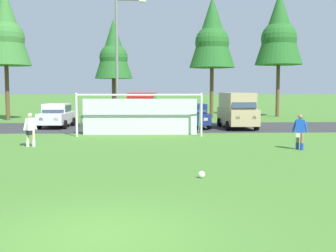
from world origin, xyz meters
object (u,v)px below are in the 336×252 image
(soccer_ball, at_px, (202,175))
(player_defender_far, at_px, (30,130))
(parked_car_slot_center_right, at_px, (237,109))
(soccer_goal, at_px, (140,114))
(player_striker_near, at_px, (300,132))
(parked_car_slot_center_left, at_px, (142,109))
(parked_car_slot_center, at_px, (194,116))
(parked_car_slot_far_left, at_px, (57,115))
(street_lamp, at_px, (119,64))
(parked_car_slot_left, at_px, (102,115))

(soccer_ball, distance_m, player_defender_far, 10.66)
(player_defender_far, relative_size, parked_car_slot_center_right, 0.34)
(soccer_goal, xyz_separation_m, player_striker_near, (7.54, -6.50, -0.47))
(player_defender_far, xyz_separation_m, parked_car_slot_center_right, (11.95, 9.19, 0.52))
(parked_car_slot_center_left, relative_size, parked_car_slot_center_right, 1.01)
(soccer_ball, relative_size, parked_car_slot_center_right, 0.05)
(parked_car_slot_center_left, bearing_deg, player_defender_far, -117.82)
(soccer_ball, xyz_separation_m, parked_car_slot_center, (1.46, 17.37, 0.77))
(soccer_ball, xyz_separation_m, parked_car_slot_center_right, (4.50, 16.78, 1.23))
(soccer_ball, height_order, parked_car_slot_center, parked_car_slot_center)
(parked_car_slot_far_left, bearing_deg, soccer_ball, -64.74)
(soccer_ball, xyz_separation_m, player_striker_near, (5.25, 6.05, 0.71))
(soccer_ball, distance_m, parked_car_slot_far_left, 19.87)
(player_striker_near, relative_size, street_lamp, 0.20)
(soccer_ball, distance_m, parked_car_slot_center_left, 17.67)
(parked_car_slot_center_right, bearing_deg, player_defender_far, -142.42)
(parked_car_slot_center, relative_size, parked_car_slot_center_right, 0.88)
(parked_car_slot_center_left, relative_size, street_lamp, 0.59)
(player_defender_far, xyz_separation_m, parked_car_slot_center_left, (5.22, 9.90, 0.52))
(soccer_ball, distance_m, parked_car_slot_center, 17.44)
(player_striker_near, relative_size, parked_car_slot_far_left, 0.38)
(street_lamp, bearing_deg, parked_car_slot_far_left, 138.45)
(soccer_goal, bearing_deg, player_defender_far, -136.10)
(soccer_ball, xyz_separation_m, soccer_goal, (-2.29, 12.56, 1.18))
(street_lamp, bearing_deg, parked_car_slot_center_right, 21.54)
(parked_car_slot_center_right, bearing_deg, street_lamp, -158.46)
(soccer_ball, relative_size, soccer_goal, 0.03)
(parked_car_slot_center_left, height_order, street_lamp, street_lamp)
(parked_car_slot_left, height_order, parked_car_slot_center_right, parked_car_slot_center_right)
(soccer_ball, bearing_deg, parked_car_slot_far_left, 115.26)
(player_striker_near, xyz_separation_m, parked_car_slot_center_left, (-7.48, 11.43, 0.52))
(parked_car_slot_left, relative_size, parked_car_slot_center, 1.00)
(player_striker_near, height_order, parked_car_slot_center_right, parked_car_slot_center_right)
(parked_car_slot_left, xyz_separation_m, parked_car_slot_center_right, (9.72, -1.76, 0.47))
(soccer_goal, bearing_deg, parked_car_slot_center_left, 89.33)
(soccer_goal, bearing_deg, player_striker_near, -40.80)
(player_striker_near, bearing_deg, parked_car_slot_center, 108.49)
(parked_car_slot_left, bearing_deg, street_lamp, -71.33)
(parked_car_slot_far_left, bearing_deg, player_defender_far, -84.38)
(soccer_ball, height_order, player_striker_near, player_striker_near)
(parked_car_slot_center_left, distance_m, street_lamp, 5.07)
(parked_car_slot_center_right, distance_m, street_lamp, 9.16)
(soccer_goal, relative_size, player_defender_far, 4.55)
(player_striker_near, bearing_deg, parked_car_slot_center_right, 94.00)
(player_striker_near, bearing_deg, parked_car_slot_far_left, 139.04)
(soccer_ball, height_order, street_lamp, street_lamp)
(parked_car_slot_center_right, bearing_deg, parked_car_slot_far_left, 174.82)
(parked_car_slot_center, bearing_deg, parked_car_slot_center_right, -10.90)
(soccer_ball, distance_m, player_striker_near, 8.04)
(parked_car_slot_left, height_order, parked_car_slot_center_left, parked_car_slot_center_left)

